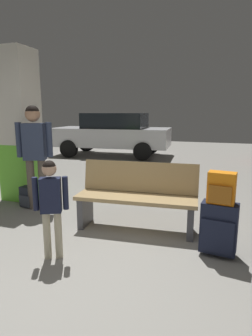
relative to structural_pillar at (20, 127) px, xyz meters
name	(u,v)px	position (x,y,z in m)	size (l,w,h in m)	color
ground_plane	(155,184)	(2.05, 1.88, -1.35)	(18.00, 18.00, 0.10)	gray
structural_pillar	(20,127)	(0.00, 0.00, 0.00)	(0.57, 0.57, 2.62)	#66C633
bench	(137,197)	(2.36, -0.70, -0.86)	(1.63, 0.63, 0.89)	tan
suitcase	(219,228)	(3.42, -1.17, -0.98)	(0.40, 0.28, 0.60)	#191E33
backpack_bright	(221,188)	(3.42, -1.17, -0.53)	(0.30, 0.23, 0.34)	orange
child	(51,199)	(1.72, -1.76, -0.64)	(0.34, 0.20, 1.08)	beige
adult	(35,146)	(0.60, -0.44, -0.28)	(0.54, 0.29, 1.66)	brown
backpack_dark_floor	(29,197)	(0.41, -0.43, -1.13)	(0.31, 0.24, 0.34)	#1E232D
parked_car_far	(113,133)	(-0.24, 5.28, -0.49)	(4.20, 1.99, 1.51)	silver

